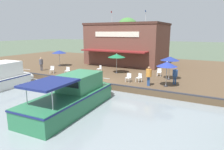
{
  "coord_description": "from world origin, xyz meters",
  "views": [
    {
      "loc": [
        15.8,
        10.42,
        5.4
      ],
      "look_at": [
        -1.0,
        1.41,
        1.3
      ],
      "focal_mm": 32.0,
      "sensor_mm": 36.0,
      "label": 1
    }
  ],
  "objects": [
    {
      "name": "tree_downstream_bank",
      "position": [
        -17.17,
        -4.43,
        5.83
      ],
      "size": [
        4.11,
        3.91,
        7.32
      ],
      "color": "brown",
      "rests_on": "quay_deck"
    },
    {
      "name": "cafe_chair_mid_patio",
      "position": [
        -1.45,
        -6.95,
        1.08
      ],
      "size": [
        0.59,
        0.59,
        0.85
      ],
      "color": "white",
      "rests_on": "quay_deck"
    },
    {
      "name": "quay_deck",
      "position": [
        -11.0,
        0.0,
        0.3
      ],
      "size": [
        22.0,
        56.0,
        0.6
      ],
      "primitive_type": "cube",
      "color": "brown",
      "rests_on": "ground"
    },
    {
      "name": "patio_umbrella_near_quay_edge",
      "position": [
        -5.16,
        -0.21,
        2.68
      ],
      "size": [
        2.07,
        2.07,
        2.33
      ],
      "color": "#B7B7B7",
      "rests_on": "quay_deck"
    },
    {
      "name": "person_at_quay_edge",
      "position": [
        -2.01,
        -9.34,
        1.64
      ],
      "size": [
        0.47,
        0.47,
        1.66
      ],
      "color": "#4C4C56",
      "rests_on": "quay_deck"
    },
    {
      "name": "person_mid_patio",
      "position": [
        -2.95,
        7.02,
        1.6
      ],
      "size": [
        0.46,
        0.46,
        1.62
      ],
      "color": "#2D5193",
      "rests_on": "quay_deck"
    },
    {
      "name": "cafe_chair_beside_entrance",
      "position": [
        -1.81,
        2.82,
        1.08
      ],
      "size": [
        0.46,
        0.46,
        0.85
      ],
      "color": "white",
      "rests_on": "quay_deck"
    },
    {
      "name": "cafe_chair_far_corner_seat",
      "position": [
        -1.75,
        -4.85,
        1.08
      ],
      "size": [
        0.5,
        0.5,
        0.85
      ],
      "color": "white",
      "rests_on": "quay_deck"
    },
    {
      "name": "waterfront_restaurant",
      "position": [
        -13.05,
        -2.28,
        3.67
      ],
      "size": [
        9.82,
        11.39,
        8.05
      ],
      "color": "brown",
      "rests_on": "quay_deck"
    },
    {
      "name": "patio_umbrella_back_row",
      "position": [
        -1.85,
        6.47,
        2.63
      ],
      "size": [
        1.81,
        1.81,
        2.3
      ],
      "color": "#B7B7B7",
      "rests_on": "quay_deck"
    },
    {
      "name": "patio_umbrella_mid_patio_right",
      "position": [
        -5.77,
        -9.74,
        2.66
      ],
      "size": [
        2.07,
        2.07,
        2.31
      ],
      "color": "#B7B7B7",
      "rests_on": "quay_deck"
    },
    {
      "name": "patio_umbrella_mid_patio_left",
      "position": [
        -4.75,
        6.08,
        2.78
      ],
      "size": [
        1.89,
        1.89,
        2.43
      ],
      "color": "#B7B7B7",
      "rests_on": "quay_deck"
    },
    {
      "name": "person_near_entrance",
      "position": [
        -1.3,
        5.02,
        1.73
      ],
      "size": [
        0.5,
        0.5,
        1.78
      ],
      "color": "#2D5193",
      "rests_on": "quay_deck"
    },
    {
      "name": "cafe_chair_facing_river",
      "position": [
        -4.6,
        -2.24,
        1.08
      ],
      "size": [
        0.59,
        0.59,
        0.85
      ],
      "color": "white",
      "rests_on": "quay_deck"
    },
    {
      "name": "motorboat_second_along",
      "position": [
        4.81,
        1.64,
        0.96
      ],
      "size": [
        9.02,
        3.15,
        2.44
      ],
      "color": "#287047",
      "rests_on": "river_water"
    },
    {
      "name": "quay_edge_fender",
      "position": [
        -0.1,
        0.0,
        0.65
      ],
      "size": [
        0.2,
        50.4,
        0.1
      ],
      "primitive_type": "cube",
      "color": "#2D2D33",
      "rests_on": "quay_deck"
    },
    {
      "name": "cafe_chair_back_row_seat",
      "position": [
        -5.92,
        4.75,
        1.08
      ],
      "size": [
        0.51,
        0.51,
        0.85
      ],
      "color": "white",
      "rests_on": "quay_deck"
    },
    {
      "name": "ground_plane",
      "position": [
        0.0,
        0.0,
        0.0
      ],
      "size": [
        220.0,
        220.0,
        0.0
      ],
      "primitive_type": "plane",
      "color": "#4C5B47"
    },
    {
      "name": "cafe_chair_under_first_umbrella",
      "position": [
        -2.27,
        3.76,
        1.08
      ],
      "size": [
        0.57,
        0.57,
        0.85
      ],
      "color": "white",
      "rests_on": "quay_deck"
    }
  ]
}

